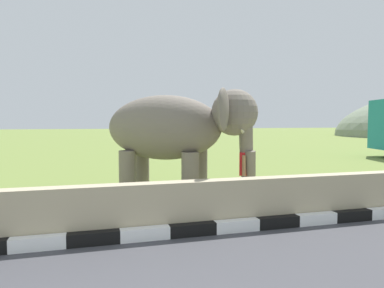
{
  "coord_description": "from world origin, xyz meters",
  "views": [
    {
      "loc": [
        0.11,
        -2.24,
        2.16
      ],
      "look_at": [
        2.53,
        6.25,
        1.6
      ],
      "focal_mm": 32.77,
      "sensor_mm": 36.0,
      "label": 1
    }
  ],
  "objects": [
    {
      "name": "barrier_parapet",
      "position": [
        2.0,
        4.3,
        0.5
      ],
      "size": [
        28.0,
        0.36,
        1.0
      ],
      "primitive_type": "cube",
      "color": "tan",
      "rests_on": "ground_plane"
    },
    {
      "name": "person_handler",
      "position": [
        3.81,
        5.85,
        0.93
      ],
      "size": [
        0.41,
        0.62,
        1.66
      ],
      "color": "navy",
      "rests_on": "ground_plane"
    },
    {
      "name": "striped_curb",
      "position": [
        -0.35,
        4.0,
        0.12
      ],
      "size": [
        16.2,
        0.2,
        0.24
      ],
      "color": "white",
      "rests_on": "ground_plane"
    },
    {
      "name": "elephant",
      "position": [
        2.24,
        6.66,
        1.95
      ],
      "size": [
        3.95,
        3.5,
        2.97
      ],
      "color": "slate",
      "rests_on": "ground_plane"
    }
  ]
}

